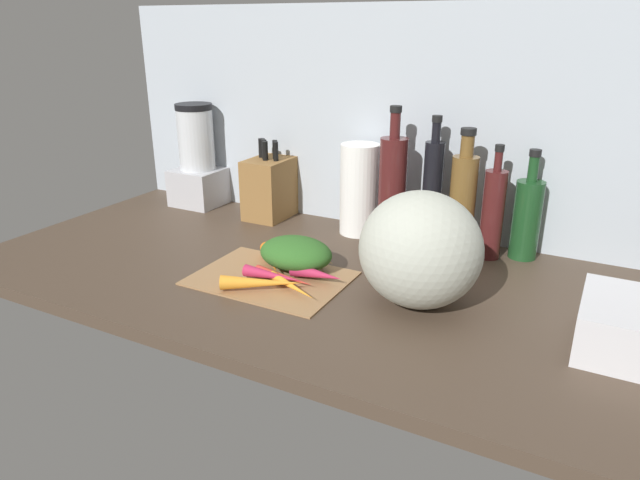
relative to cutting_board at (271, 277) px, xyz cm
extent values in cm
cube|color=#47382B|center=(8.83, 8.40, -1.90)|extent=(170.00, 80.00, 3.00)
cube|color=#ADB7C1|center=(8.83, 46.90, 29.60)|extent=(170.00, 3.00, 60.00)
cube|color=#997047|center=(0.00, 0.00, 0.00)|extent=(34.39, 25.22, 0.80)
cone|color=#B2264C|center=(2.05, -2.29, 1.81)|extent=(14.34, 3.66, 2.82)
cone|color=orange|center=(-3.25, 5.35, 1.97)|extent=(12.35, 13.39, 3.15)
cone|color=red|center=(4.19, -1.07, 1.45)|extent=(15.47, 3.79, 2.10)
cone|color=orange|center=(4.09, 10.97, 1.56)|extent=(13.36, 3.06, 2.33)
cone|color=orange|center=(2.22, -7.06, 2.03)|extent=(17.28, 10.89, 3.26)
cone|color=#B2264C|center=(10.65, 2.41, 2.16)|extent=(12.17, 3.55, 3.51)
cone|color=orange|center=(8.29, -4.36, 1.40)|extent=(14.75, 7.95, 2.00)
ellipsoid|color=#2D6023|center=(2.94, 6.56, 4.15)|extent=(17.72, 13.63, 7.50)
ellipsoid|color=#B2B7A8|center=(33.57, 4.01, 11.65)|extent=(25.14, 23.70, 24.11)
cube|color=olive|center=(-24.36, 38.69, 8.47)|extent=(11.15, 16.35, 17.73)
cylinder|color=black|center=(-27.48, 39.48, 20.08)|extent=(2.02, 2.02, 5.50)
cylinder|color=black|center=(-25.92, 38.30, 20.08)|extent=(1.50, 1.50, 5.50)
cylinder|color=black|center=(-24.36, 36.42, 20.08)|extent=(1.62, 1.62, 5.50)
cylinder|color=black|center=(-22.80, 39.25, 20.08)|extent=(1.44, 1.44, 5.50)
cylinder|color=black|center=(-21.24, 37.18, 20.08)|extent=(1.46, 1.46, 5.50)
cube|color=#B2B2B7|center=(-51.55, 38.80, 5.34)|extent=(14.84, 14.84, 11.48)
cylinder|color=silver|center=(-51.55, 38.80, 20.40)|extent=(11.13, 11.13, 18.63)
cylinder|color=black|center=(-51.55, 38.80, 30.62)|extent=(11.35, 11.35, 1.80)
cylinder|color=white|center=(4.85, 37.90, 12.04)|extent=(10.51, 10.51, 24.87)
cylinder|color=#471919|center=(15.18, 35.73, 13.47)|extent=(7.23, 7.23, 27.74)
cylinder|color=#471919|center=(15.18, 35.73, 30.57)|extent=(2.64, 2.64, 6.46)
cylinder|color=black|center=(15.18, 35.73, 34.60)|extent=(3.03, 3.03, 1.60)
cylinder|color=black|center=(24.83, 39.06, 13.14)|extent=(5.02, 5.02, 27.08)
cylinder|color=black|center=(24.83, 39.06, 29.16)|extent=(2.24, 2.24, 4.96)
cylinder|color=black|center=(24.83, 39.06, 32.44)|extent=(2.58, 2.58, 1.60)
cylinder|color=brown|center=(33.75, 35.19, 12.12)|extent=(6.49, 6.49, 25.04)
cylinder|color=brown|center=(33.75, 35.19, 27.24)|extent=(3.23, 3.23, 5.20)
cylinder|color=black|center=(33.75, 35.19, 30.64)|extent=(3.71, 3.71, 1.60)
cylinder|color=#471919|center=(41.01, 36.60, 10.64)|extent=(5.45, 5.45, 22.08)
cylinder|color=#471919|center=(41.01, 36.60, 24.03)|extent=(1.91, 1.91, 4.69)
cylinder|color=black|center=(41.01, 36.60, 27.17)|extent=(2.20, 2.20, 1.60)
cylinder|color=#19421E|center=(48.51, 40.57, 9.35)|extent=(6.82, 6.82, 19.51)
cylinder|color=#19421E|center=(48.51, 40.57, 22.16)|extent=(2.43, 2.43, 6.11)
cylinder|color=black|center=(48.51, 40.57, 26.01)|extent=(2.79, 2.79, 1.60)
camera|label=1|loc=(65.76, -100.16, 54.45)|focal=32.11mm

